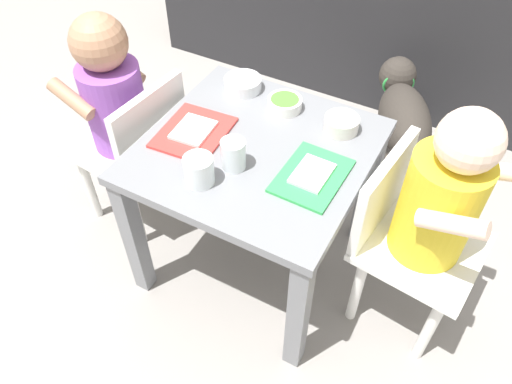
# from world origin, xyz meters

# --- Properties ---
(ground_plane) EXTENTS (7.00, 7.00, 0.00)m
(ground_plane) POSITION_xyz_m (0.00, 0.00, 0.00)
(ground_plane) COLOR gray
(dining_table) EXTENTS (0.55, 0.54, 0.46)m
(dining_table) POSITION_xyz_m (0.00, 0.00, 0.37)
(dining_table) COLOR slate
(dining_table) RESTS_ON ground
(seated_child_left) EXTENTS (0.30, 0.30, 0.69)m
(seated_child_left) POSITION_xyz_m (-0.44, -0.01, 0.44)
(seated_child_left) COLOR white
(seated_child_left) RESTS_ON ground
(seated_child_right) EXTENTS (0.31, 0.31, 0.70)m
(seated_child_right) POSITION_xyz_m (0.43, 0.04, 0.44)
(seated_child_right) COLOR white
(seated_child_right) RESTS_ON ground
(dog) EXTENTS (0.31, 0.45, 0.33)m
(dog) POSITION_xyz_m (0.23, 0.62, 0.22)
(dog) COLOR #332D28
(dog) RESTS_ON ground
(food_tray_left) EXTENTS (0.17, 0.20, 0.02)m
(food_tray_left) POSITION_xyz_m (-0.16, -0.03, 0.46)
(food_tray_left) COLOR red
(food_tray_left) RESTS_ON dining_table
(food_tray_right) EXTENTS (0.14, 0.19, 0.02)m
(food_tray_right) POSITION_xyz_m (0.16, -0.03, 0.46)
(food_tray_right) COLOR green
(food_tray_right) RESTS_ON dining_table
(water_cup_left) EXTENTS (0.07, 0.07, 0.07)m
(water_cup_left) POSITION_xyz_m (-0.06, -0.16, 0.49)
(water_cup_left) COLOR white
(water_cup_left) RESTS_ON dining_table
(water_cup_right) EXTENTS (0.06, 0.06, 0.07)m
(water_cup_right) POSITION_xyz_m (-0.01, -0.08, 0.49)
(water_cup_right) COLOR white
(water_cup_right) RESTS_ON dining_table
(cereal_bowl_right_side) EXTENTS (0.10, 0.10, 0.03)m
(cereal_bowl_right_side) POSITION_xyz_m (-0.15, 0.20, 0.48)
(cereal_bowl_right_side) COLOR white
(cereal_bowl_right_side) RESTS_ON dining_table
(veggie_bowl_far) EXTENTS (0.09, 0.09, 0.03)m
(veggie_bowl_far) POSITION_xyz_m (-0.01, 0.17, 0.48)
(veggie_bowl_far) COLOR white
(veggie_bowl_far) RESTS_ON dining_table
(cereal_bowl_left_side) EXTENTS (0.09, 0.09, 0.04)m
(cereal_bowl_left_side) POSITION_xyz_m (0.16, 0.16, 0.48)
(cereal_bowl_left_side) COLOR silver
(cereal_bowl_left_side) RESTS_ON dining_table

